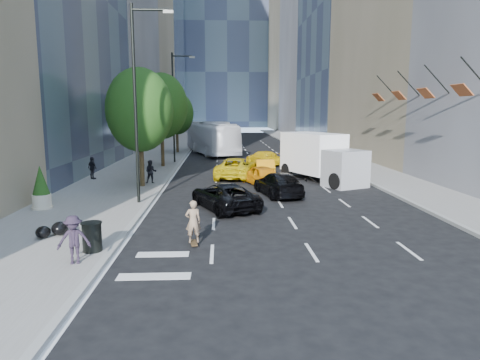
{
  "coord_description": "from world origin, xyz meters",
  "views": [
    {
      "loc": [
        -2.18,
        -18.31,
        4.92
      ],
      "look_at": [
        -1.24,
        2.16,
        1.6
      ],
      "focal_mm": 32.0,
      "sensor_mm": 36.0,
      "label": 1
    }
  ],
  "objects_px": {
    "box_truck": "(321,157)",
    "planter_shrub": "(41,188)",
    "trash_can": "(92,237)",
    "black_sedan_mercedes": "(278,184)",
    "skateboarder": "(193,224)",
    "city_bus": "(211,138)",
    "black_sedan_lincoln": "(224,196)"
  },
  "relations": [
    {
      "from": "city_bus",
      "to": "box_truck",
      "type": "height_order",
      "value": "city_bus"
    },
    {
      "from": "black_sedan_lincoln",
      "to": "planter_shrub",
      "type": "bearing_deg",
      "value": -22.53
    },
    {
      "from": "skateboarder",
      "to": "black_sedan_lincoln",
      "type": "bearing_deg",
      "value": -112.15
    },
    {
      "from": "city_bus",
      "to": "skateboarder",
      "type": "bearing_deg",
      "value": -105.02
    },
    {
      "from": "trash_can",
      "to": "black_sedan_mercedes",
      "type": "bearing_deg",
      "value": 52.48
    },
    {
      "from": "trash_can",
      "to": "planter_shrub",
      "type": "distance_m",
      "value": 8.04
    },
    {
      "from": "city_bus",
      "to": "planter_shrub",
      "type": "bearing_deg",
      "value": -120.4
    },
    {
      "from": "city_bus",
      "to": "trash_can",
      "type": "distance_m",
      "value": 35.26
    },
    {
      "from": "box_truck",
      "to": "black_sedan_lincoln",
      "type": "bearing_deg",
      "value": -153.42
    },
    {
      "from": "trash_can",
      "to": "planter_shrub",
      "type": "relative_size",
      "value": 0.45
    },
    {
      "from": "skateboarder",
      "to": "planter_shrub",
      "type": "relative_size",
      "value": 0.74
    },
    {
      "from": "city_bus",
      "to": "box_truck",
      "type": "bearing_deg",
      "value": -82.88
    },
    {
      "from": "skateboarder",
      "to": "planter_shrub",
      "type": "bearing_deg",
      "value": -46.95
    },
    {
      "from": "black_sedan_mercedes",
      "to": "city_bus",
      "type": "xyz_separation_m",
      "value": [
        -4.4,
        24.92,
        1.17
      ]
    },
    {
      "from": "city_bus",
      "to": "black_sedan_mercedes",
      "type": "bearing_deg",
      "value": -95.01
    },
    {
      "from": "skateboarder",
      "to": "black_sedan_lincoln",
      "type": "relative_size",
      "value": 0.33
    },
    {
      "from": "black_sedan_mercedes",
      "to": "trash_can",
      "type": "bearing_deg",
      "value": 41.14
    },
    {
      "from": "black_sedan_lincoln",
      "to": "black_sedan_mercedes",
      "type": "xyz_separation_m",
      "value": [
        3.2,
        3.35,
        0.02
      ]
    },
    {
      "from": "skateboarder",
      "to": "city_bus",
      "type": "height_order",
      "value": "city_bus"
    },
    {
      "from": "skateboarder",
      "to": "box_truck",
      "type": "xyz_separation_m",
      "value": [
        8.07,
        14.29,
        0.91
      ]
    },
    {
      "from": "trash_can",
      "to": "planter_shrub",
      "type": "height_order",
      "value": "planter_shrub"
    },
    {
      "from": "box_truck",
      "to": "trash_can",
      "type": "height_order",
      "value": "box_truck"
    },
    {
      "from": "black_sedan_lincoln",
      "to": "city_bus",
      "type": "distance_m",
      "value": 28.32
    },
    {
      "from": "trash_can",
      "to": "black_sedan_lincoln",
      "type": "bearing_deg",
      "value": 55.96
    },
    {
      "from": "box_truck",
      "to": "black_sedan_mercedes",
      "type": "bearing_deg",
      "value": -150.05
    },
    {
      "from": "skateboarder",
      "to": "city_bus",
      "type": "bearing_deg",
      "value": -100.56
    },
    {
      "from": "box_truck",
      "to": "planter_shrub",
      "type": "height_order",
      "value": "box_truck"
    },
    {
      "from": "black_sedan_lincoln",
      "to": "box_truck",
      "type": "distance_m",
      "value": 10.93
    },
    {
      "from": "skateboarder",
      "to": "planter_shrub",
      "type": "height_order",
      "value": "planter_shrub"
    },
    {
      "from": "box_truck",
      "to": "planter_shrub",
      "type": "bearing_deg",
      "value": -175.98
    },
    {
      "from": "city_bus",
      "to": "trash_can",
      "type": "relative_size",
      "value": 13.74
    },
    {
      "from": "black_sedan_lincoln",
      "to": "city_bus",
      "type": "bearing_deg",
      "value": -110.75
    }
  ]
}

